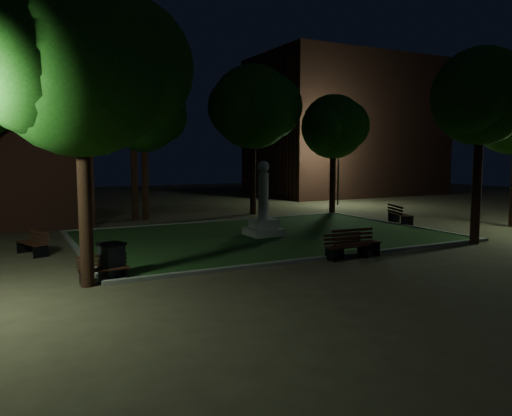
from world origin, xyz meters
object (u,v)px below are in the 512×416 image
(bench_near_left, at_px, (346,247))
(bench_near_right, at_px, (356,243))
(bench_west_near, at_px, (104,270))
(bench_right_side, at_px, (399,215))
(trash_bin, at_px, (112,261))
(bench_left_side, at_px, (34,244))
(monument, at_px, (263,215))

(bench_near_left, distance_m, bench_near_right, 0.64)
(bench_near_left, xyz_separation_m, bench_west_near, (-7.94, 0.53, -0.05))
(bench_right_side, bearing_deg, trash_bin, 126.90)
(bench_right_side, height_order, trash_bin, trash_bin)
(bench_near_right, height_order, bench_left_side, bench_near_right)
(monument, relative_size, trash_bin, 3.01)
(monument, height_order, bench_near_left, monument)
(bench_near_left, relative_size, bench_west_near, 1.15)
(trash_bin, bearing_deg, bench_near_right, -3.43)
(bench_left_side, relative_size, trash_bin, 1.52)
(bench_near_left, relative_size, bench_near_right, 0.91)
(monument, xyz_separation_m, bench_left_side, (-9.06, 0.31, -0.56))
(monument, distance_m, trash_bin, 8.63)
(bench_west_near, bearing_deg, bench_right_side, 18.00)
(bench_left_side, height_order, bench_right_side, bench_right_side)
(bench_near_right, xyz_separation_m, bench_left_side, (-10.03, 5.37, -0.05))
(monument, relative_size, bench_near_left, 2.04)
(bench_right_side, distance_m, trash_bin, 16.08)
(monument, height_order, bench_west_near, monument)
(bench_west_near, distance_m, bench_left_side, 5.28)
(bench_left_side, distance_m, bench_right_side, 17.07)
(bench_west_near, bearing_deg, bench_near_left, -3.83)
(monument, relative_size, bench_near_right, 1.85)
(bench_left_side, bearing_deg, monument, 67.55)
(trash_bin, bearing_deg, bench_west_near, -144.50)
(bench_left_side, height_order, trash_bin, trash_bin)
(bench_near_left, height_order, bench_left_side, bench_near_left)
(bench_near_right, distance_m, bench_west_near, 8.55)
(bench_left_side, bearing_deg, bench_west_near, -4.22)
(bench_west_near, height_order, bench_right_side, bench_right_side)
(bench_west_near, relative_size, trash_bin, 1.28)
(bench_near_left, bearing_deg, bench_right_side, 35.72)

